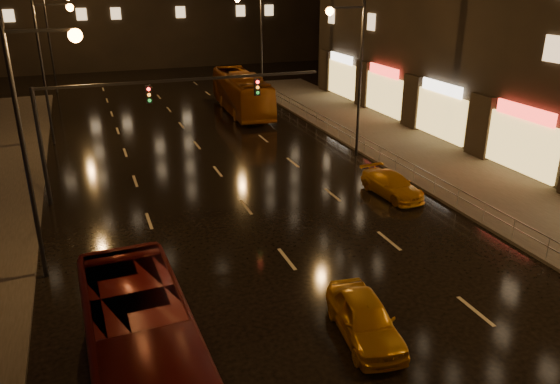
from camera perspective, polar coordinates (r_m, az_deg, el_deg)
name	(u,v)px	position (r m, az deg, el deg)	size (l,w,h in m)	color
ground	(226,182)	(32.18, -5.65, 1.05)	(140.00, 140.00, 0.00)	black
sidewalk_right	(471,181)	(33.89, 19.35, 1.10)	(7.00, 70.00, 0.15)	#38332D
traffic_signal	(130,109)	(30.03, -15.45, 8.32)	(15.31, 0.32, 6.20)	black
railing_right	(396,159)	(34.03, 12.05, 3.42)	(0.05, 56.00, 1.00)	#99999E
bus_curb	(242,93)	(48.99, -4.04, 10.33)	(2.87, 12.26, 3.41)	#82410D
taxi_near	(365,318)	(18.72, 8.86, -12.90)	(1.69, 4.20, 1.43)	#C88812
taxi_far	(392,185)	(30.46, 11.62, 0.74)	(1.74, 4.29, 1.24)	#C88112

